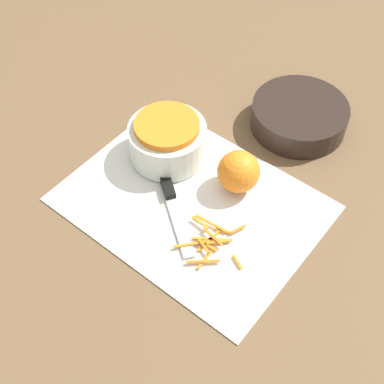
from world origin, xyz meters
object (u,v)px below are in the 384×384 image
object	(u,v)px
knife	(168,188)
bowl_speckled	(168,139)
bowl_dark	(299,116)
orange_left	(239,172)

from	to	relation	value
knife	bowl_speckled	bearing A→B (deg)	165.67
bowl_dark	knife	world-z (taller)	bowl_dark
bowl_dark	knife	xyz separation A→B (m)	(-0.10, -0.31, -0.02)
bowl_dark	knife	bearing A→B (deg)	-107.48
bowl_speckled	orange_left	size ratio (longest dim) A/B	1.90
knife	orange_left	distance (m)	0.14
bowl_dark	knife	size ratio (longest dim) A/B	0.99
bowl_speckled	bowl_dark	size ratio (longest dim) A/B	0.77
bowl_speckled	bowl_dark	distance (m)	0.29
bowl_speckled	bowl_dark	xyz separation A→B (m)	(0.16, 0.24, -0.02)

